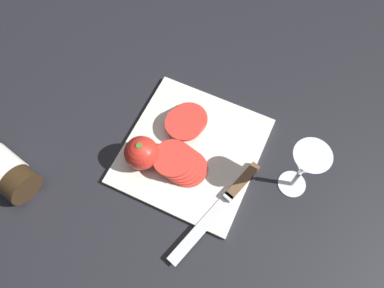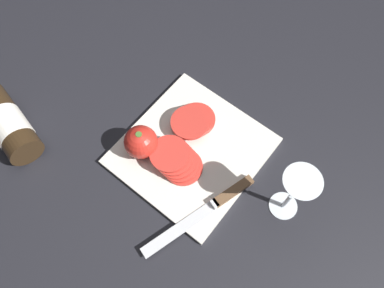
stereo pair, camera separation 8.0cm
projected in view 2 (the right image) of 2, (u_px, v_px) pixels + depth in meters
name	position (u px, v px, depth m)	size (l,w,h in m)	color
ground_plane	(188.00, 132.00, 0.87)	(3.00, 3.00, 0.00)	black
cutting_board	(192.00, 151.00, 0.84)	(0.30, 0.29, 0.01)	silver
wine_bottle	(5.00, 120.00, 0.83)	(0.12, 0.32, 0.08)	#332314
wine_glass	(296.00, 190.00, 0.69)	(0.07, 0.07, 0.16)	silver
whole_tomato	(141.00, 142.00, 0.80)	(0.07, 0.07, 0.07)	red
knife	(220.00, 200.00, 0.78)	(0.27, 0.10, 0.01)	silver
tomato_slice_stack_near	(193.00, 121.00, 0.85)	(0.11, 0.09, 0.03)	red
tomato_slice_stack_far	(176.00, 160.00, 0.80)	(0.09, 0.12, 0.04)	red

